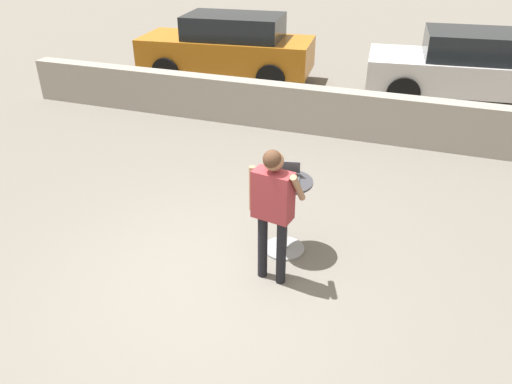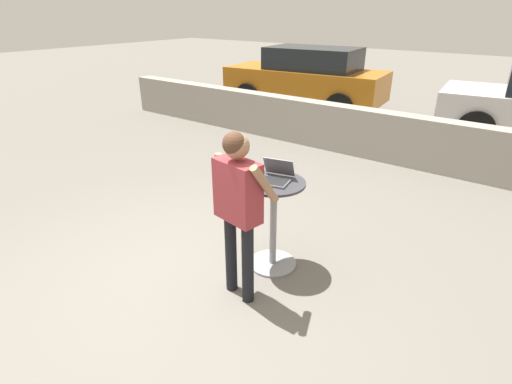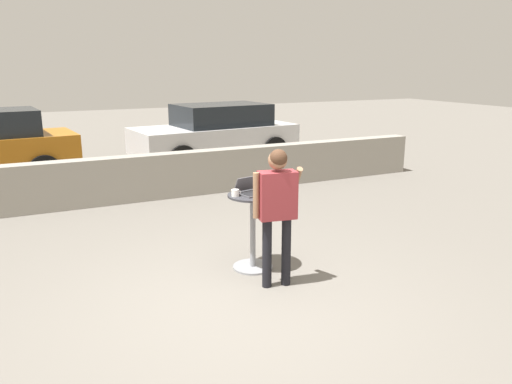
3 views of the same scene
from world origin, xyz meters
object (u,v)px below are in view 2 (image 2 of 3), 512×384
at_px(cafe_table, 273,218).
at_px(coffee_mug, 256,172).
at_px(parked_car_further_down, 307,78).
at_px(standing_person, 238,198).
at_px(laptop, 275,176).

distance_m(cafe_table, coffee_mug, 0.51).
xyz_separation_m(coffee_mug, parked_car_further_down, (-3.19, 6.47, -0.19)).
relative_size(cafe_table, standing_person, 0.60).
bearing_deg(cafe_table, laptop, 111.79).
relative_size(coffee_mug, standing_person, 0.08).
xyz_separation_m(cafe_table, laptop, (-0.01, 0.03, 0.45)).
height_order(laptop, coffee_mug, laptop).
bearing_deg(standing_person, parked_car_further_down, 115.95).
relative_size(cafe_table, coffee_mug, 7.86).
height_order(coffee_mug, standing_person, standing_person).
distance_m(laptop, parked_car_further_down, 7.30).
relative_size(coffee_mug, parked_car_further_down, 0.03).
bearing_deg(coffee_mug, parked_car_further_down, 116.21).
bearing_deg(laptop, coffee_mug, -173.97).
height_order(laptop, standing_person, standing_person).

